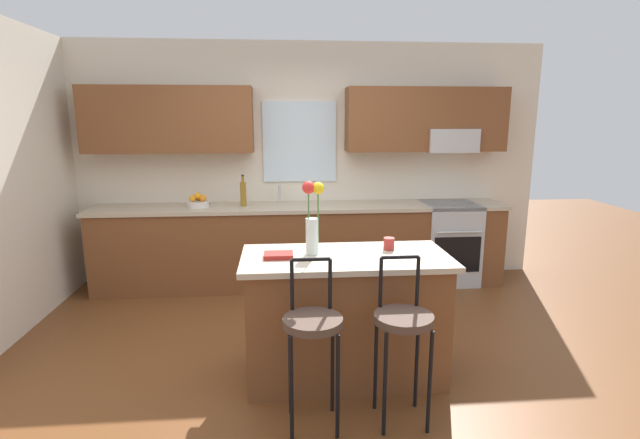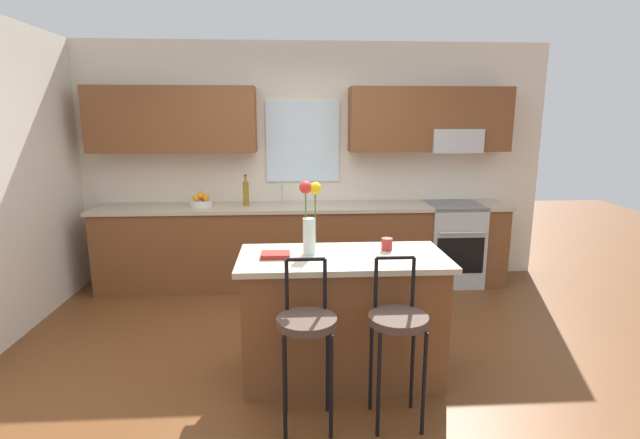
{
  "view_description": "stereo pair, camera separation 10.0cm",
  "coord_description": "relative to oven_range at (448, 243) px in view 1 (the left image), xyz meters",
  "views": [
    {
      "loc": [
        -0.25,
        -3.51,
        1.87
      ],
      "look_at": [
        0.11,
        0.55,
        1.0
      ],
      "focal_mm": 26.81,
      "sensor_mm": 36.0,
      "label": 1
    },
    {
      "loc": [
        -0.15,
        -3.52,
        1.87
      ],
      "look_at": [
        0.11,
        0.55,
        1.0
      ],
      "focal_mm": 26.81,
      "sensor_mm": 36.0,
      "label": 2
    }
  ],
  "objects": [
    {
      "name": "ground_plane",
      "position": [
        -1.69,
        -1.68,
        -0.46
      ],
      "size": [
        14.0,
        14.0,
        0.0
      ],
      "primitive_type": "plane",
      "color": "brown"
    },
    {
      "name": "flower_vase",
      "position": [
        -1.71,
        -1.92,
        0.72
      ],
      "size": [
        0.15,
        0.09,
        0.52
      ],
      "color": "silver",
      "rests_on": "kitchen_island"
    },
    {
      "name": "mug_ceramic",
      "position": [
        -1.14,
        -1.86,
        0.51
      ],
      "size": [
        0.08,
        0.08,
        0.09
      ],
      "primitive_type": "cylinder",
      "color": "#A52D28",
      "rests_on": "kitchen_island"
    },
    {
      "name": "cookbook",
      "position": [
        -1.95,
        -1.99,
        0.48
      ],
      "size": [
        0.2,
        0.15,
        0.03
      ],
      "primitive_type": "cube",
      "color": "maroon",
      "rests_on": "kitchen_island"
    },
    {
      "name": "kitchen_island",
      "position": [
        -1.47,
        -1.97,
        0.0
      ],
      "size": [
        1.47,
        0.71,
        0.92
      ],
      "color": "brown",
      "rests_on": "ground"
    },
    {
      "name": "bar_stool_near",
      "position": [
        -1.75,
        -2.54,
        0.18
      ],
      "size": [
        0.36,
        0.36,
        1.04
      ],
      "color": "black",
      "rests_on": "ground"
    },
    {
      "name": "bottle_olive_oil",
      "position": [
        -2.33,
        0.02,
        0.6
      ],
      "size": [
        0.06,
        0.06,
        0.34
      ],
      "color": "olive",
      "rests_on": "counter_run"
    },
    {
      "name": "counter_run",
      "position": [
        -1.69,
        0.02,
        0.01
      ],
      "size": [
        4.56,
        0.64,
        0.92
      ],
      "color": "brown",
      "rests_on": "ground"
    },
    {
      "name": "back_wall_assembly",
      "position": [
        -1.66,
        0.31,
        1.05
      ],
      "size": [
        5.6,
        0.5,
        2.7
      ],
      "color": "beige",
      "rests_on": "ground"
    },
    {
      "name": "sink_faucet",
      "position": [
        -1.93,
        0.17,
        0.6
      ],
      "size": [
        0.02,
        0.13,
        0.23
      ],
      "color": "#B7BABC",
      "rests_on": "counter_run"
    },
    {
      "name": "oven_range",
      "position": [
        0.0,
        0.0,
        0.0
      ],
      "size": [
        0.6,
        0.64,
        0.92
      ],
      "color": "#B7BABC",
      "rests_on": "ground"
    },
    {
      "name": "bar_stool_middle",
      "position": [
        -1.2,
        -2.54,
        0.18
      ],
      "size": [
        0.36,
        0.36,
        1.04
      ],
      "color": "black",
      "rests_on": "ground"
    },
    {
      "name": "fruit_bowl_oranges",
      "position": [
        -2.81,
        0.03,
        0.51
      ],
      "size": [
        0.24,
        0.24,
        0.16
      ],
      "color": "silver",
      "rests_on": "counter_run"
    }
  ]
}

